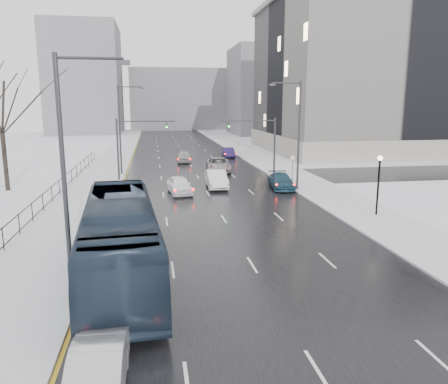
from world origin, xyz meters
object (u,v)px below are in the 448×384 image
streetlight_l_near (69,165)px  sedan_left_near (97,374)px  sedan_right_near (216,179)px  sedan_right_far (281,181)px  sedan_right_cross (218,165)px  tree_park_e (8,191)px  bus (120,239)px  sedan_right_distant (228,153)px  sedan_center_near (179,185)px  sedan_center_far (184,156)px  streetlight_l_far (122,125)px  no_uturn_sign (293,161)px  streetlight_r_mid (297,130)px  lamppost_r_mid (379,177)px  mast_signal_left (128,142)px  mast_signal_right (265,140)px

streetlight_l_near → sedan_left_near: 8.85m
sedan_right_near → sedan_left_near: bearing=-103.1°
sedan_right_far → sedan_right_cross: bearing=117.2°
tree_park_e → bus: tree_park_e is taller
sedan_right_distant → sedan_right_far: bearing=-87.0°
sedan_center_near → sedan_center_far: sedan_center_far is taller
streetlight_l_far → no_uturn_sign: bearing=-24.7°
sedan_center_near → streetlight_r_mid: bearing=-9.2°
sedan_center_near → sedan_right_cross: sedan_right_cross is taller
lamppost_r_mid → sedan_center_far: 33.62m
sedan_center_near → sedan_center_far: 21.23m
tree_park_e → no_uturn_sign: tree_park_e is taller
mast_signal_left → sedan_left_near: bearing=-88.6°
bus → sedan_center_far: (5.78, 40.02, -1.07)m
no_uturn_sign → sedan_right_distant: 22.09m
mast_signal_right → sedan_left_near: size_ratio=1.52×
streetlight_l_near → mast_signal_right: 32.03m
sedan_left_near → mast_signal_left: bearing=92.5°
streetlight_l_near → sedan_center_near: 21.63m
no_uturn_sign → sedan_right_near: size_ratio=0.52×
tree_park_e → sedan_right_near: (19.34, -1.47, 0.89)m
mast_signal_left → lamppost_r_mid: bearing=-44.5°
bus → lamppost_r_mid: bearing=21.9°
lamppost_r_mid → sedan_right_distant: lamppost_r_mid is taller
sedan_center_near → sedan_right_distant: sedan_center_near is taller
streetlight_l_near → sedan_right_near: (9.31, 22.53, -4.73)m
sedan_right_far → sedan_right_distant: size_ratio=1.12×
streetlight_r_mid → sedan_right_far: (-0.97, 1.10, -4.86)m
lamppost_r_mid → sedan_left_near: bearing=-135.5°
sedan_right_near → sedan_right_cross: 10.11m
mast_signal_left → no_uturn_sign: size_ratio=2.41×
sedan_right_near → sedan_right_distant: size_ratio=1.18×
streetlight_r_mid → no_uturn_sign: 5.30m
mast_signal_right → sedan_right_near: (-6.18, -5.47, -3.21)m
streetlight_r_mid → sedan_right_cross: 14.39m
no_uturn_sign → sedan_center_near: bearing=-162.7°
mast_signal_right → sedan_right_cross: mast_signal_right is taller
bus → sedan_right_far: (13.61, 19.64, -1.16)m
streetlight_l_far → no_uturn_sign: 19.41m
streetlight_r_mid → bus: 23.87m
bus → sedan_right_cross: (9.23, 31.04, -1.04)m
streetlight_r_mid → sedan_left_near: streetlight_r_mid is taller
sedan_right_cross → sedan_right_distant: (3.52, 13.36, -0.11)m
bus → sedan_right_cross: size_ratio=2.24×
sedan_left_near → bus: bus is taller
sedan_left_near → lamppost_r_mid: bearing=45.7°
no_uturn_sign → sedan_center_near: (-11.75, -3.67, -1.48)m
tree_park_e → streetlight_l_far: 14.01m
mast_signal_right → streetlight_l_far: bearing=165.5°
lamppost_r_mid → mast_signal_left: size_ratio=0.66×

